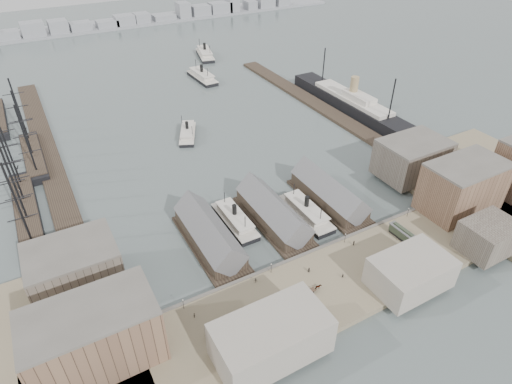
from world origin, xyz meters
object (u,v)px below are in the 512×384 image
ferry_docked_west (235,219)px  ocean_steamer (352,103)px  horse_cart_left (213,330)px  tram (402,234)px  horse_cart_center (316,288)px  horse_cart_right (393,268)px

ferry_docked_west → ocean_steamer: size_ratio=0.27×
ocean_steamer → horse_cart_left: size_ratio=22.54×
horse_cart_left → ocean_steamer: bearing=-10.8°
tram → horse_cart_center: size_ratio=2.20×
horse_cart_right → ocean_steamer: bearing=-50.6°
ferry_docked_west → horse_cart_center: bearing=-81.5°
ferry_docked_west → horse_cart_right: 58.57m
tram → horse_cart_left: tram is taller
ocean_steamer → horse_cart_right: bearing=-123.7°
horse_cart_left → horse_cart_center: (34.25, -1.49, 0.07)m
horse_cart_right → tram: bearing=-70.8°
horse_cart_left → horse_cart_right: bearing=-54.3°
ferry_docked_west → ocean_steamer: 120.72m
horse_cart_left → horse_cart_center: size_ratio=0.88×
ferry_docked_west → horse_cart_center: 43.64m
horse_cart_left → horse_cart_right: 61.38m
tram → ferry_docked_west: bearing=139.0°
ocean_steamer → horse_cart_left: 166.99m
ferry_docked_west → horse_cart_right: ferry_docked_west is taller
tram → horse_cart_center: tram is taller
horse_cart_center → horse_cart_right: 27.25m
ocean_steamer → horse_cart_left: (-132.82, -101.20, -1.41)m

